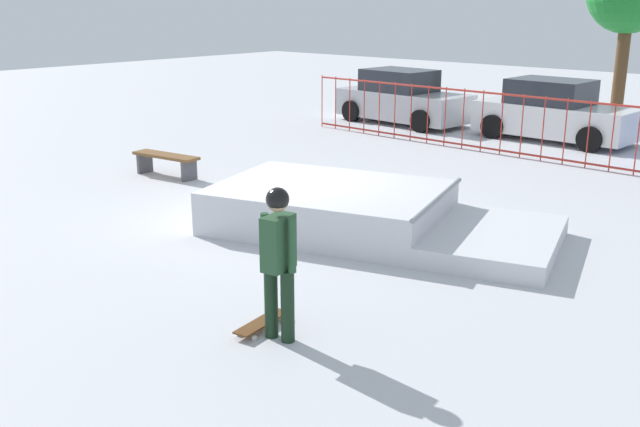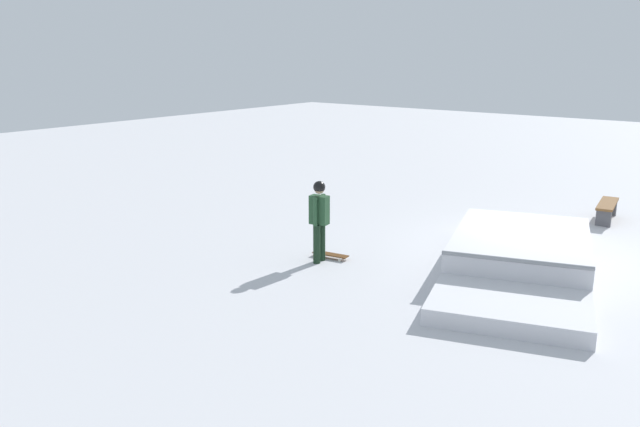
# 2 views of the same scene
# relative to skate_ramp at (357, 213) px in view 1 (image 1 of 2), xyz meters

# --- Properties ---
(ground_plane) EXTENTS (60.00, 60.00, 0.00)m
(ground_plane) POSITION_rel_skate_ramp_xyz_m (-1.51, -0.22, -0.32)
(ground_plane) COLOR silver
(skate_ramp) EXTENTS (5.93, 4.08, 0.74)m
(skate_ramp) POSITION_rel_skate_ramp_xyz_m (0.00, 0.00, 0.00)
(skate_ramp) COLOR silver
(skate_ramp) RESTS_ON ground
(skater) EXTENTS (0.44, 0.41, 1.73)m
(skater) POSITION_rel_skate_ramp_xyz_m (1.80, -3.59, 0.69)
(skater) COLOR black
(skater) RESTS_ON ground
(skateboard) EXTENTS (0.35, 0.82, 0.09)m
(skateboard) POSITION_rel_skate_ramp_xyz_m (1.47, -3.54, -0.24)
(skateboard) COLOR #593314
(skateboard) RESTS_ON ground
(perimeter_fence) EXTENTS (11.25, 0.32, 1.50)m
(perimeter_fence) POSITION_rel_skate_ramp_xyz_m (-1.51, 7.07, 0.45)
(perimeter_fence) COLOR #B22D23
(perimeter_fence) RESTS_ON ground
(park_bench) EXTENTS (1.64, 0.62, 0.48)m
(park_bench) POSITION_rel_skate_ramp_xyz_m (-5.40, 0.29, 0.04)
(park_bench) COLOR brown
(park_bench) RESTS_ON ground
(parked_car_silver) EXTENTS (4.22, 2.17, 1.60)m
(parked_car_silver) POSITION_rel_skate_ramp_xyz_m (-5.73, 9.30, 0.41)
(parked_car_silver) COLOR #B7B7BC
(parked_car_silver) RESTS_ON ground
(parked_car_white) EXTENTS (4.15, 2.03, 1.60)m
(parked_car_white) POSITION_rel_skate_ramp_xyz_m (-1.11, 9.67, 0.41)
(parked_car_white) COLOR white
(parked_car_white) RESTS_ON ground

